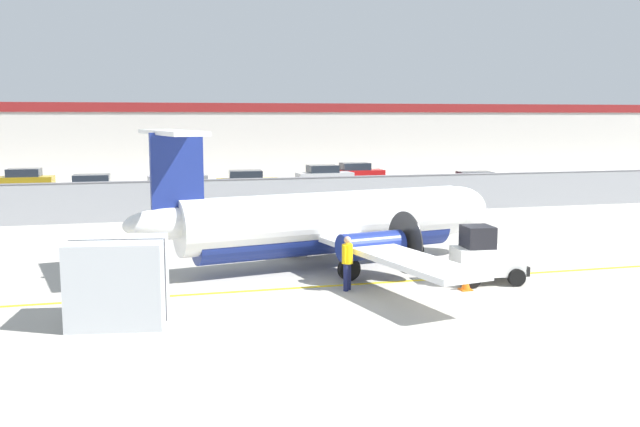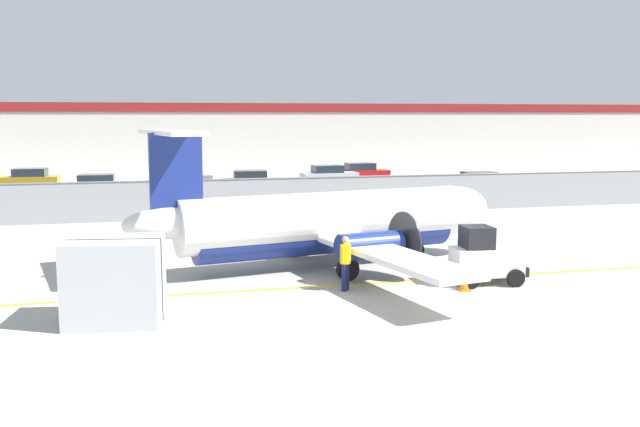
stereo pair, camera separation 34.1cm
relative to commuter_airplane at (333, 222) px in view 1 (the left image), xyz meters
The scene contains 17 objects.
ground_plane 3.49m from the commuter_airplane, 67.04° to the right, with size 140.00×140.00×0.01m.
perimeter_fence 13.20m from the commuter_airplane, 84.73° to the left, with size 98.00×0.10×2.10m.
parking_lot_strip 24.72m from the commuter_airplane, 87.18° to the left, with size 98.00×17.00×0.12m.
background_building 43.18m from the commuter_airplane, 88.39° to the left, with size 91.00×8.10×6.50m.
commuter_airplane is the anchor object (origin of this frame).
baggage_tug 5.57m from the commuter_airplane, 42.90° to the right, with size 2.41×1.55×1.88m.
ground_crew_worker 3.65m from the commuter_airplane, 99.16° to the right, with size 0.48×0.48×1.70m.
cargo_container 9.08m from the commuter_airplane, 144.21° to the right, with size 2.68×2.34×2.20m.
traffic_cone_near_left 8.44m from the commuter_airplane, 147.76° to the right, with size 0.36×0.36×0.64m.
traffic_cone_near_right 5.54m from the commuter_airplane, 56.23° to the right, with size 0.36×0.36×0.64m.
parked_car_0 32.77m from the commuter_airplane, 115.89° to the left, with size 4.30×2.22×1.58m.
parked_car_1 24.71m from the commuter_airplane, 111.95° to the left, with size 4.27×2.15×1.58m.
parked_car_2 28.12m from the commuter_airplane, 97.47° to the left, with size 4.20×2.00×1.58m.
parked_car_3 23.73m from the commuter_airplane, 88.29° to the left, with size 4.32×2.26×1.58m.
parked_car_4 28.42m from the commuter_airplane, 75.43° to the left, with size 4.24×2.08×1.58m.
parked_car_5 31.18m from the commuter_airplane, 70.65° to the left, with size 4.21×2.02×1.58m.
parked_car_6 24.08m from the commuter_airplane, 51.27° to the left, with size 4.38×2.40×1.58m.
Camera 1 is at (-8.16, -19.31, 5.37)m, focal length 40.00 mm.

